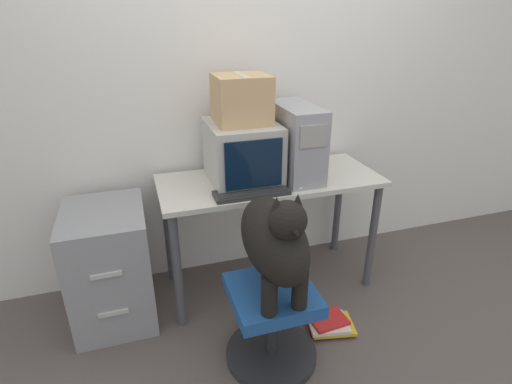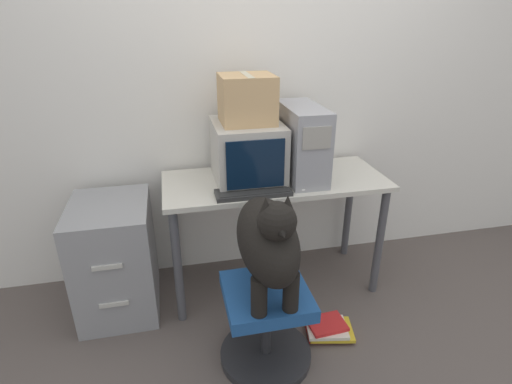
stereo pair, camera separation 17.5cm
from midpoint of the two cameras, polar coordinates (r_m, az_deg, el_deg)
ground_plane at (r=2.60m, az=6.07°, el=-16.28°), size 12.00×12.00×0.00m
wall_back at (r=2.60m, az=2.94°, el=15.79°), size 8.00×0.05×2.60m
desk at (r=2.47m, az=4.72°, el=-0.46°), size 1.35×0.56×0.76m
crt_monitor at (r=2.35m, az=0.91°, el=5.74°), size 0.39×0.45×0.35m
pc_tower at (r=2.40m, az=8.63°, el=6.98°), size 0.21×0.48×0.44m
keyboard at (r=2.20m, az=1.88°, el=-0.11°), size 0.42×0.14×0.03m
computer_mouse at (r=2.26m, az=8.87°, el=0.43°), size 0.07×0.04×0.04m
office_chair at (r=2.15m, az=3.90°, el=-18.17°), size 0.48×0.48×0.44m
dog at (r=1.83m, az=4.50°, el=-6.93°), size 0.27×0.58×0.57m
filing_cabinet at (r=2.52m, az=-17.54°, el=-9.00°), size 0.44×0.56×0.70m
cardboard_box at (r=2.28m, az=0.94°, el=13.11°), size 0.30×0.28×0.27m
book_stack_floor at (r=2.45m, az=12.45°, el=-18.58°), size 0.29×0.24×0.08m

